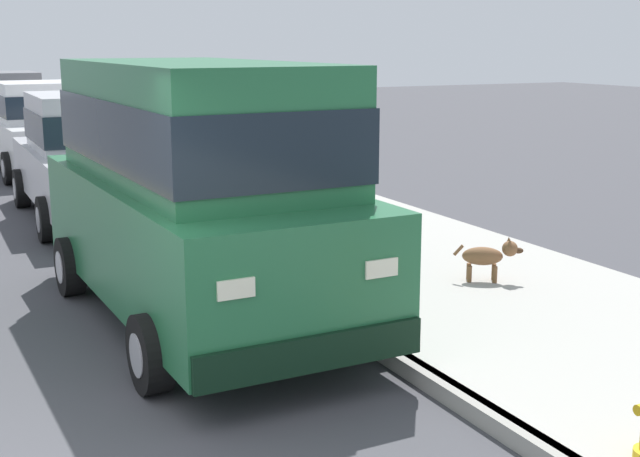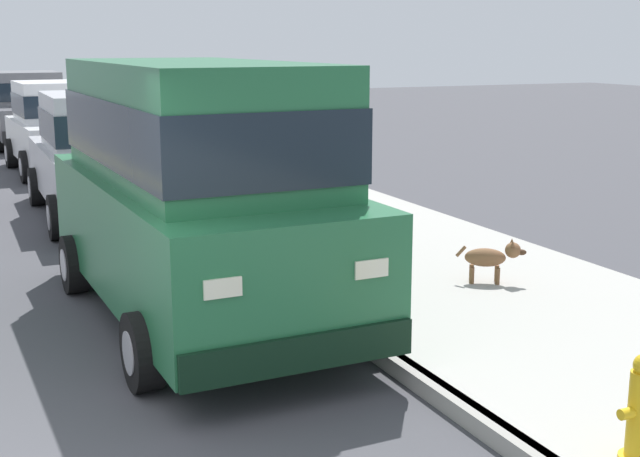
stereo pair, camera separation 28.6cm
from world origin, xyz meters
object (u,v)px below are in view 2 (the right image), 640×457
(dog_brown, at_px, (491,257))
(car_grey_sedan, at_px, (28,107))
(car_silver_sedan, at_px, (103,154))
(car_white_hatchback, at_px, (58,125))
(car_green_van, at_px, (196,181))

(dog_brown, bearing_deg, car_grey_sedan, 100.48)
(car_silver_sedan, distance_m, dog_brown, 6.81)
(car_white_hatchback, bearing_deg, car_green_van, -90.61)
(car_green_van, bearing_deg, car_grey_sedan, 89.83)
(car_white_hatchback, height_order, car_grey_sedan, car_grey_sedan)
(car_white_hatchback, bearing_deg, dog_brown, -75.05)
(car_white_hatchback, xyz_separation_m, dog_brown, (3.00, -11.22, -0.55))
(car_grey_sedan, bearing_deg, car_white_hatchback, -89.29)
(car_green_van, distance_m, car_white_hatchback, 10.73)
(car_silver_sedan, bearing_deg, dog_brown, -63.67)
(car_green_van, distance_m, dog_brown, 3.30)
(car_white_hatchback, height_order, dog_brown, car_white_hatchback)
(car_green_van, height_order, dog_brown, car_green_van)
(car_silver_sedan, xyz_separation_m, car_grey_sedan, (-0.05, 10.48, 0.00))
(car_silver_sedan, height_order, car_white_hatchback, car_silver_sedan)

